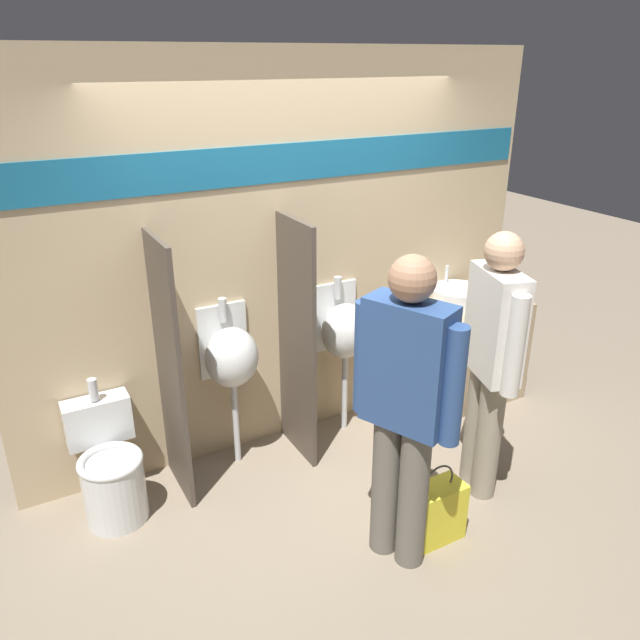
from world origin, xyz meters
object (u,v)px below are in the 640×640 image
toilet (110,471)px  person_in_vest (492,356)px  urinal_far (345,331)px  person_with_lanyard (405,404)px  cell_phone (444,316)px  sink_basin (457,296)px  urinal_near_counter (231,357)px  shopping_bag (436,512)px

toilet → person_in_vest: (2.15, -0.90, 0.65)m
urinal_far → toilet: (-1.74, -0.15, -0.50)m
toilet → person_with_lanyard: 1.87m
urinal_far → toilet: urinal_far is taller
cell_phone → urinal_far: 0.77m
sink_basin → toilet: (-2.74, -0.10, -0.60)m
cell_phone → person_in_vest: (-0.33, -0.84, 0.11)m
toilet → person_with_lanyard: person_with_lanyard is taller
sink_basin → person_with_lanyard: (-1.41, -1.23, 0.08)m
cell_phone → urinal_near_counter: urinal_near_counter is taller
sink_basin → shopping_bag: size_ratio=0.81×
person_in_vest → toilet: bearing=85.0°
person_in_vest → shopping_bag: person_in_vest is taller
cell_phone → urinal_far: size_ratio=0.12×
urinal_far → person_in_vest: bearing=-68.7°
person_in_vest → shopping_bag: bearing=131.9°
urinal_near_counter → urinal_far: same height
person_in_vest → urinal_near_counter: bearing=68.5°
urinal_far → person_with_lanyard: person_with_lanyard is taller
cell_phone → toilet: bearing=178.7°
cell_phone → shopping_bag: bearing=-129.2°
person_with_lanyard → shopping_bag: person_with_lanyard is taller
sink_basin → urinal_far: urinal_far is taller
urinal_far → person_in_vest: size_ratio=0.68×
sink_basin → urinal_near_counter: size_ratio=0.35×
sink_basin → person_with_lanyard: bearing=-138.9°
person_in_vest → person_with_lanyard: person_with_lanyard is taller
cell_phone → urinal_near_counter: bearing=172.8°
cell_phone → urinal_near_counter: (-1.61, 0.20, -0.04)m
toilet → person_in_vest: bearing=-22.6°
urinal_far → shopping_bag: (-0.15, -1.29, -0.61)m
urinal_near_counter → urinal_far: 0.87m
shopping_bag → sink_basin: bearing=47.4°
person_in_vest → sink_basin: bearing=-12.9°
person_in_vest → shopping_bag: size_ratio=3.39×
urinal_far → shopping_bag: 1.44m
sink_basin → person_in_vest: (-0.59, -0.99, 0.05)m
urinal_far → cell_phone: bearing=-15.4°
sink_basin → shopping_bag: bearing=-132.6°
urinal_near_counter → person_in_vest: bearing=-39.2°
cell_phone → urinal_far: bearing=164.6°
sink_basin → toilet: size_ratio=0.49×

